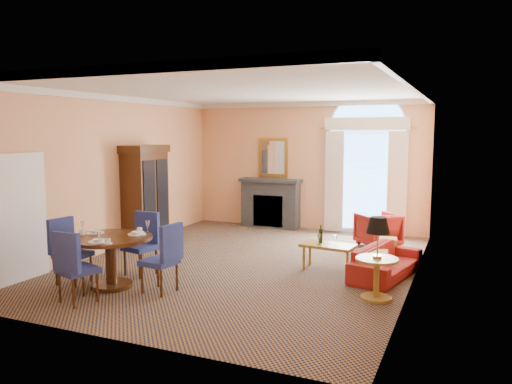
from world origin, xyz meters
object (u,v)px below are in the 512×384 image
at_px(armoire, 145,197).
at_px(coffee_table, 328,246).
at_px(side_table, 377,249).
at_px(dining_table, 111,250).
at_px(armchair, 378,230).
at_px(sofa, 386,262).

relative_size(armoire, coffee_table, 2.22).
bearing_deg(coffee_table, side_table, -43.22).
xyz_separation_m(armoire, coffee_table, (4.24, -0.49, -0.61)).
relative_size(dining_table, armchair, 1.64).
height_order(sofa, side_table, side_table).
bearing_deg(armchair, side_table, 55.09).
distance_m(armchair, side_table, 3.54).
relative_size(sofa, coffee_table, 1.81).
bearing_deg(side_table, armoire, 161.92).
distance_m(dining_table, armchair, 5.69).
bearing_deg(sofa, side_table, -165.55).
bearing_deg(armoire, sofa, -5.31).
bearing_deg(sofa, coffee_table, 102.01).
relative_size(armoire, dining_table, 1.66).
relative_size(coffee_table, side_table, 0.81).
distance_m(sofa, armchair, 2.29).
bearing_deg(side_table, dining_table, -164.88).
distance_m(armoire, coffee_table, 4.32).
bearing_deg(sofa, armoire, 96.84).
distance_m(dining_table, sofa, 4.57).
relative_size(dining_table, coffee_table, 1.33).
xyz_separation_m(dining_table, coffee_table, (2.90, 2.32, -0.16)).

